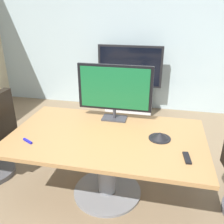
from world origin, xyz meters
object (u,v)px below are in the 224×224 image
at_px(wall_display_unit, 129,91).
at_px(conference_phone, 160,136).
at_px(tv_monitor, 115,89).
at_px(conference_table, 107,150).
at_px(remote_control, 187,158).

height_order(wall_display_unit, conference_phone, wall_display_unit).
xyz_separation_m(tv_monitor, wall_display_unit, (-0.11, 1.93, -0.66)).
distance_m(conference_table, wall_display_unit, 2.34).
xyz_separation_m(conference_table, remote_control, (0.77, -0.26, 0.20)).
bearing_deg(tv_monitor, wall_display_unit, 93.19).
height_order(conference_table, remote_control, remote_control).
xyz_separation_m(wall_display_unit, conference_phone, (0.64, -2.29, 0.33)).
bearing_deg(conference_table, remote_control, -18.67).
relative_size(conference_phone, remote_control, 1.29).
relative_size(wall_display_unit, remote_control, 7.71).
bearing_deg(remote_control, conference_phone, 122.15).
xyz_separation_m(conference_phone, remote_control, (0.24, -0.30, -0.02)).
bearing_deg(tv_monitor, remote_control, -40.65).
height_order(conference_table, conference_phone, conference_phone).
xyz_separation_m(conference_table, tv_monitor, (-0.00, 0.41, 0.55)).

